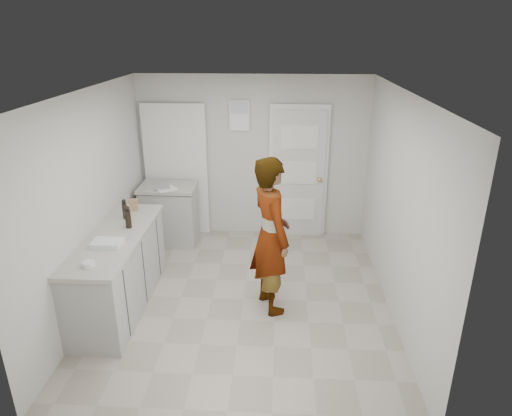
# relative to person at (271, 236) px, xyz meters

# --- Properties ---
(ground) EXTENTS (4.00, 4.00, 0.00)m
(ground) POSITION_rel_person_xyz_m (-0.33, 0.12, -0.93)
(ground) COLOR gray
(ground) RESTS_ON ground
(room_shell) EXTENTS (4.00, 4.00, 4.00)m
(room_shell) POSITION_rel_person_xyz_m (-0.50, 2.07, 0.10)
(room_shell) COLOR beige
(room_shell) RESTS_ON ground
(main_counter) EXTENTS (0.64, 1.96, 0.93)m
(main_counter) POSITION_rel_person_xyz_m (-1.78, -0.08, -0.50)
(main_counter) COLOR #AFAFAA
(main_counter) RESTS_ON ground
(side_counter) EXTENTS (0.84, 0.61, 0.93)m
(side_counter) POSITION_rel_person_xyz_m (-1.58, 1.67, -0.50)
(side_counter) COLOR #AFAFAA
(side_counter) RESTS_ON ground
(person) EXTENTS (0.68, 0.80, 1.85)m
(person) POSITION_rel_person_xyz_m (0.00, 0.00, 0.00)
(person) COLOR silver
(person) RESTS_ON ground
(cake_mix_box) EXTENTS (0.10, 0.06, 0.16)m
(cake_mix_box) POSITION_rel_person_xyz_m (-1.77, 0.66, 0.08)
(cake_mix_box) COLOR #876143
(cake_mix_box) RESTS_ON main_counter
(spice_jar) EXTENTS (0.05, 0.05, 0.07)m
(spice_jar) POSITION_rel_person_xyz_m (-1.68, 0.28, 0.04)
(spice_jar) COLOR tan
(spice_jar) RESTS_ON main_counter
(oil_cruet_a) EXTENTS (0.07, 0.07, 0.28)m
(oil_cruet_a) POSITION_rel_person_xyz_m (-1.67, 0.14, 0.13)
(oil_cruet_a) COLOR black
(oil_cruet_a) RESTS_ON main_counter
(oil_cruet_b) EXTENTS (0.06, 0.06, 0.26)m
(oil_cruet_b) POSITION_rel_person_xyz_m (-1.80, 0.40, 0.12)
(oil_cruet_b) COLOR black
(oil_cruet_b) RESTS_ON main_counter
(baking_dish) EXTENTS (0.32, 0.22, 0.06)m
(baking_dish) POSITION_rel_person_xyz_m (-1.76, -0.34, 0.03)
(baking_dish) COLOR silver
(baking_dish) RESTS_ON main_counter
(egg_bowl) EXTENTS (0.12, 0.12, 0.05)m
(egg_bowl) POSITION_rel_person_xyz_m (-1.78, -0.80, 0.02)
(egg_bowl) COLOR silver
(egg_bowl) RESTS_ON main_counter
(papers) EXTENTS (0.42, 0.44, 0.01)m
(papers) POSITION_rel_person_xyz_m (-1.59, 1.56, 0.01)
(papers) COLOR white
(papers) RESTS_ON side_counter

